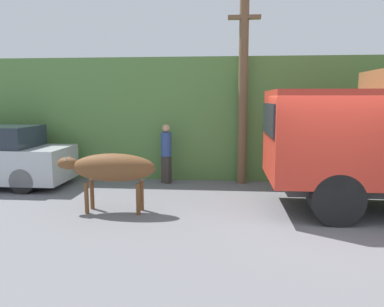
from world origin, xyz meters
TOP-DOWN VIEW (x-y plane):
  - ground_plane at (0.00, 0.00)m, footprint 60.00×60.00m
  - hillside_embankment at (0.00, 6.82)m, footprint 32.00×5.96m
  - building_backdrop at (-3.05, 5.38)m, footprint 5.49×2.70m
  - brown_cow at (-4.46, 0.48)m, footprint 2.15×0.61m
  - pedestrian_on_hill at (-3.73, 3.36)m, footprint 0.41×0.41m
  - utility_pole at (-1.56, 3.54)m, footprint 0.90×0.26m

SIDE VIEW (x-z plane):
  - ground_plane at x=0.00m, z-range 0.00..0.00m
  - pedestrian_on_hill at x=-3.73m, z-range 0.10..1.82m
  - brown_cow at x=-4.46m, z-range 0.32..1.60m
  - building_backdrop at x=-3.05m, z-range 0.01..3.03m
  - hillside_embankment at x=0.00m, z-range 0.00..3.65m
  - utility_pole at x=-1.56m, z-range 0.10..5.38m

